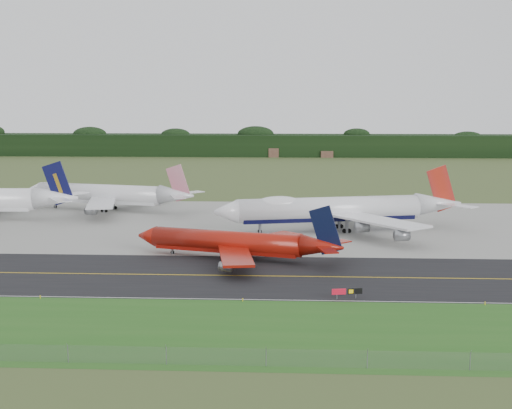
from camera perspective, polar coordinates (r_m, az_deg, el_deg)
The scene contains 15 objects.
ground at distance 133.33m, azimuth -0.99°, elevation -5.30°, with size 600.00×600.00×0.00m, color #455327.
grass_verge at distance 99.77m, azimuth -2.40°, elevation -10.05°, with size 400.00×30.00×0.01m, color #245A1A.
taxiway at distance 129.45m, azimuth -1.12°, elevation -5.71°, with size 400.00×32.00×0.02m, color black.
apron at distance 183.19m, azimuth 0.11°, elevation -1.53°, with size 400.00×78.00×0.01m, color gray.
taxiway_centreline at distance 129.44m, azimuth -1.12°, elevation -5.70°, with size 400.00×0.40×0.00m, color gold.
taxiway_edge_line at distance 114.52m, azimuth -1.67°, elevation -7.59°, with size 400.00×0.25×0.00m, color silver.
perimeter_fence at distance 87.21m, azimuth -3.22°, elevation -12.06°, with size 320.00×0.10×320.00m.
horizon_treeline at distance 403.93m, azimuth 1.69°, elevation 4.68°, with size 700.00×25.00×12.00m.
jet_ba_747 at distance 173.22m, azimuth 6.57°, elevation -0.37°, with size 61.63×50.16×15.64m.
jet_red_737 at distance 141.96m, azimuth -1.50°, elevation -3.11°, with size 42.98×34.24×11.81m.
jet_star_tail at distance 207.82m, azimuth -11.76°, elevation 0.78°, with size 52.56×43.19×13.98m.
taxiway_sign at distance 115.57m, azimuth 7.29°, elevation -6.92°, with size 4.91×1.04×1.65m.
edge_marker_left at distance 120.10m, azimuth -16.88°, elevation -7.08°, with size 0.16×0.16×0.50m, color yellow.
edge_marker_center at distance 113.40m, azimuth -1.07°, elevation -7.63°, with size 0.16×0.16×0.50m, color yellow.
edge_marker_right at distance 117.04m, azimuth 17.85°, elevation -7.53°, with size 0.16×0.16×0.50m, color yellow.
Camera 1 is at (9.01, -129.23, 31.54)m, focal length 50.00 mm.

